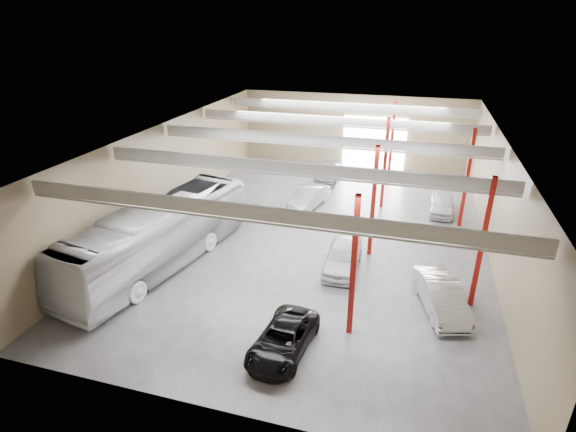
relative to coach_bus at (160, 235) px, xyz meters
The scene contains 8 objects.
depot_shell 11.27m from the coach_bus, 41.69° to the left, with size 22.12×32.12×7.06m.
coach_bus is the anchor object (origin of this frame).
black_sedan 10.71m from the coach_bus, 30.58° to the right, with size 2.15×4.65×1.29m, color black.
car_row_a 10.80m from the coach_bus, 13.51° to the left, with size 1.96×4.88×1.66m, color silver.
car_row_b 12.92m from the coach_bus, 60.79° to the left, with size 1.64×4.70×1.55m, color #B7B7BC.
car_row_c 18.99m from the coach_bus, 69.80° to the left, with size 1.94×4.77×1.38m, color gray.
car_right_near 15.97m from the coach_bus, ahead, with size 1.70×4.89×1.61m, color #A7A7AC.
car_right_far 20.75m from the coach_bus, 38.21° to the left, with size 1.70×4.24×1.44m, color silver.
Camera 1 is at (5.79, -27.35, 13.67)m, focal length 28.00 mm.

